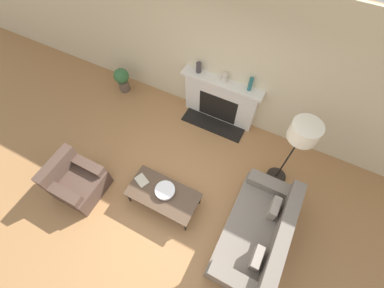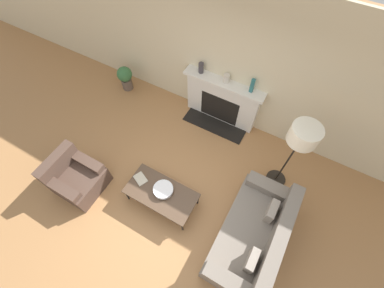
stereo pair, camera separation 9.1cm
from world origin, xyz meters
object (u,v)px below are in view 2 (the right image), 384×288
at_px(armchair_near, 76,178).
at_px(bowl, 163,190).
at_px(fireplace, 222,101).
at_px(coffee_table, 161,193).
at_px(floor_lamp, 302,139).
at_px(mantel_vase_left, 201,68).
at_px(couch, 254,236).
at_px(book, 141,179).
at_px(potted_plant, 125,77).
at_px(mantel_vase_center_left, 226,78).
at_px(mantel_vase_center_right, 252,86).

height_order(armchair_near, bowl, armchair_near).
relative_size(fireplace, coffee_table, 1.34).
height_order(floor_lamp, mantel_vase_left, floor_lamp).
xyz_separation_m(coffee_table, mantel_vase_left, (-0.47, 2.28, 0.82)).
relative_size(fireplace, armchair_near, 2.01).
relative_size(couch, coffee_table, 1.49).
relative_size(book, potted_plant, 0.47).
relative_size(couch, potted_plant, 3.00).
bearing_deg(coffee_table, fireplace, 88.81).
bearing_deg(armchair_near, book, -64.34).
distance_m(armchair_near, book, 1.21).
bearing_deg(couch, book, -87.49).
height_order(fireplace, couch, fireplace).
bearing_deg(book, mantel_vase_center_left, 100.51).
bearing_deg(coffee_table, mantel_vase_center_right, 75.85).
relative_size(coffee_table, mantel_vase_center_right, 4.27).
height_order(coffee_table, mantel_vase_center_left, mantel_vase_center_left).
bearing_deg(floor_lamp, mantel_vase_center_right, 141.72).
relative_size(mantel_vase_left, potted_plant, 0.36).
xyz_separation_m(armchair_near, mantel_vase_center_right, (2.11, 2.76, 0.93)).
relative_size(armchair_near, book, 2.86).
distance_m(bowl, potted_plant, 3.01).
bearing_deg(coffee_table, book, 174.95).
bearing_deg(floor_lamp, mantel_vase_left, 158.05).
distance_m(floor_lamp, mantel_vase_center_right, 1.40).
xyz_separation_m(bowl, mantel_vase_left, (-0.48, 2.23, 0.74)).
bearing_deg(fireplace, coffee_table, -91.19).
xyz_separation_m(coffee_table, floor_lamp, (1.66, 1.42, 1.05)).
bearing_deg(potted_plant, book, -46.97).
xyz_separation_m(armchair_near, coffee_table, (1.54, 0.48, 0.07)).
bearing_deg(mantel_vase_center_left, armchair_near, -120.26).
distance_m(couch, book, 2.12).
distance_m(couch, mantel_vase_left, 3.15).
bearing_deg(coffee_table, mantel_vase_left, 101.56).
height_order(book, mantel_vase_center_left, mantel_vase_center_left).
height_order(bowl, floor_lamp, floor_lamp).
distance_m(fireplace, mantel_vase_center_left, 0.64).
bearing_deg(mantel_vase_left, bowl, -77.76).
bearing_deg(armchair_near, mantel_vase_center_right, -37.41).
bearing_deg(armchair_near, coffee_table, -72.66).
distance_m(couch, mantel_vase_center_right, 2.57).
height_order(bowl, mantel_vase_center_right, mantel_vase_center_right).
xyz_separation_m(coffee_table, mantel_vase_center_left, (0.07, 2.28, 0.79)).
xyz_separation_m(bowl, potted_plant, (-2.30, 1.95, -0.10)).
height_order(armchair_near, mantel_vase_center_left, mantel_vase_center_left).
bearing_deg(book, mantel_vase_left, 114.09).
bearing_deg(bowl, couch, 2.80).
xyz_separation_m(armchair_near, floor_lamp, (3.20, 1.90, 1.12)).
distance_m(coffee_table, potted_plant, 3.03).
distance_m(book, mantel_vase_left, 2.37).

